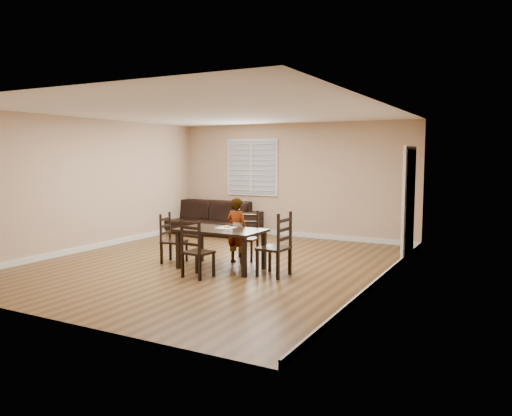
# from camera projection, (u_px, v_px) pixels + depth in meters

# --- Properties ---
(ground) EXTENTS (7.00, 7.00, 0.00)m
(ground) POSITION_uv_depth(u_px,v_px,m) (214.00, 264.00, 8.98)
(ground) COLOR brown
(ground) RESTS_ON ground
(room) EXTENTS (6.04, 7.04, 2.72)m
(room) POSITION_uv_depth(u_px,v_px,m) (220.00, 163.00, 8.93)
(room) COLOR tan
(room) RESTS_ON ground
(dining_table) EXTENTS (1.48, 0.85, 0.69)m
(dining_table) POSITION_uv_depth(u_px,v_px,m) (221.00, 234.00, 8.52)
(dining_table) COLOR black
(dining_table) RESTS_ON ground
(chair_near) EXTENTS (0.47, 0.45, 0.93)m
(chair_near) POSITION_uv_depth(u_px,v_px,m) (247.00, 237.00, 9.36)
(chair_near) COLOR black
(chair_near) RESTS_ON ground
(chair_far) EXTENTS (0.46, 0.43, 0.93)m
(chair_far) POSITION_uv_depth(u_px,v_px,m) (193.00, 252.00, 7.86)
(chair_far) COLOR black
(chair_far) RESTS_ON ground
(chair_left) EXTENTS (0.45, 0.47, 0.90)m
(chair_left) POSITION_uv_depth(u_px,v_px,m) (169.00, 240.00, 9.06)
(chair_left) COLOR black
(chair_left) RESTS_ON ground
(chair_right) EXTENTS (0.46, 0.49, 1.04)m
(chair_right) POSITION_uv_depth(u_px,v_px,m) (281.00, 248.00, 7.98)
(chair_right) COLOR black
(chair_right) RESTS_ON ground
(child) EXTENTS (0.45, 0.31, 1.19)m
(child) POSITION_uv_depth(u_px,v_px,m) (237.00, 230.00, 8.98)
(child) COLOR gray
(child) RESTS_ON ground
(napkin) EXTENTS (0.30, 0.30, 0.00)m
(napkin) POSITION_uv_depth(u_px,v_px,m) (226.00, 228.00, 8.65)
(napkin) COLOR beige
(napkin) RESTS_ON dining_table
(donut) EXTENTS (0.11, 0.11, 0.04)m
(donut) POSITION_uv_depth(u_px,v_px,m) (227.00, 226.00, 8.64)
(donut) COLOR #D5934C
(donut) RESTS_ON napkin
(sofa) EXTENTS (2.81, 1.20, 0.81)m
(sofa) POSITION_uv_depth(u_px,v_px,m) (205.00, 217.00, 12.51)
(sofa) COLOR black
(sofa) RESTS_ON ground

